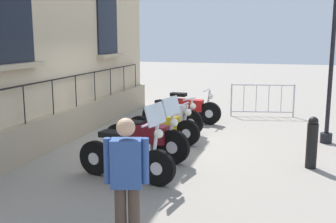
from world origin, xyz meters
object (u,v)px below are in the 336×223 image
object	(u,v)px
bollard	(312,142)
pedestrian_standing	(127,178)
lamppost	(335,12)
motorcycle_silver	(127,156)
motorcycle_maroon	(146,138)
motorcycle_yellow	(163,127)
motorcycle_white	(172,116)
crowd_barrier	(262,99)
motorcycle_red	(188,109)

from	to	relation	value
bollard	pedestrian_standing	distance (m)	4.58
lamppost	motorcycle_silver	bearing A→B (deg)	-134.31
motorcycle_silver	motorcycle_maroon	world-z (taller)	motorcycle_silver
motorcycle_silver	lamppost	distance (m)	5.92
motorcycle_yellow	motorcycle_white	xyz separation A→B (m)	(-0.13, 1.26, 0.03)
motorcycle_maroon	pedestrian_standing	distance (m)	3.74
motorcycle_white	motorcycle_maroon	bearing A→B (deg)	-86.39
pedestrian_standing	crowd_barrier	bearing A→B (deg)	83.13
motorcycle_yellow	bollard	bearing A→B (deg)	-16.94
pedestrian_standing	lamppost	bearing A→B (deg)	65.38
bollard	pedestrian_standing	size ratio (longest dim) A/B	0.63
motorcycle_yellow	motorcycle_red	distance (m)	2.46
motorcycle_yellow	motorcycle_maroon	bearing A→B (deg)	-88.43
motorcycle_maroon	motorcycle_yellow	distance (m)	1.37
motorcycle_red	crowd_barrier	bearing A→B (deg)	38.02
motorcycle_yellow	motorcycle_white	bearing A→B (deg)	95.82
motorcycle_silver	bollard	bearing A→B (deg)	27.10
crowd_barrier	bollard	bearing A→B (deg)	-76.51
motorcycle_silver	pedestrian_standing	world-z (taller)	pedestrian_standing
motorcycle_red	crowd_barrier	world-z (taller)	crowd_barrier
motorcycle_silver	pedestrian_standing	distance (m)	2.50
motorcycle_yellow	pedestrian_standing	xyz separation A→B (m)	(1.02, -4.95, 0.52)
motorcycle_red	pedestrian_standing	bearing A→B (deg)	-82.41
motorcycle_maroon	pedestrian_standing	world-z (taller)	pedestrian_standing
motorcycle_maroon	motorcycle_white	xyz separation A→B (m)	(-0.17, 2.63, -0.04)
motorcycle_yellow	motorcycle_red	world-z (taller)	motorcycle_red
lamppost	crowd_barrier	xyz separation A→B (m)	(-1.69, 2.96, -2.55)
crowd_barrier	motorcycle_silver	bearing A→B (deg)	-106.52
motorcycle_yellow	motorcycle_white	distance (m)	1.27
crowd_barrier	motorcycle_yellow	bearing A→B (deg)	-117.38
pedestrian_standing	motorcycle_red	bearing A→B (deg)	97.59
motorcycle_red	bollard	xyz separation A→B (m)	(3.30, -3.47, 0.09)
motorcycle_red	lamppost	xyz separation A→B (m)	(3.76, -1.34, 2.69)
pedestrian_standing	motorcycle_silver	bearing A→B (deg)	111.78
motorcycle_maroon	motorcycle_white	bearing A→B (deg)	93.61
motorcycle_red	bollard	distance (m)	4.79
motorcycle_red	pedestrian_standing	xyz separation A→B (m)	(0.99, -7.40, 0.50)
lamppost	crowd_barrier	world-z (taller)	lamppost
bollard	motorcycle_silver	bearing A→B (deg)	-152.90
crowd_barrier	motorcycle_red	bearing A→B (deg)	-141.98
motorcycle_silver	lamppost	bearing A→B (deg)	45.69
motorcycle_silver	motorcycle_maroon	xyz separation A→B (m)	(-0.08, 1.29, 0.02)
pedestrian_standing	bollard	bearing A→B (deg)	59.56
motorcycle_yellow	bollard	world-z (taller)	bollard
motorcycle_maroon	motorcycle_red	bearing A→B (deg)	90.00
crowd_barrier	bollard	world-z (taller)	crowd_barrier
motorcycle_maroon	bollard	xyz separation A→B (m)	(3.30, 0.35, 0.05)
crowd_barrier	motorcycle_white	bearing A→B (deg)	-128.50
motorcycle_silver	motorcycle_white	bearing A→B (deg)	93.52
motorcycle_maroon	motorcycle_white	distance (m)	2.64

